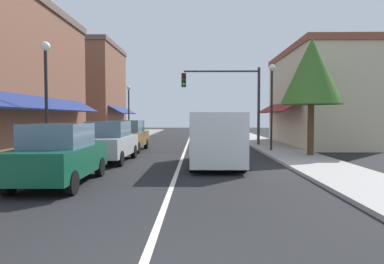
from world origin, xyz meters
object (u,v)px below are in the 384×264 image
Objects in this scene: parked_car_nearest_left at (60,154)px; parked_car_third_left at (128,136)px; van_in_lane at (215,137)px; tree_right_near at (312,72)px; traffic_signal_mast_arm at (231,92)px; street_lamp_left_far at (129,103)px; street_lamp_right_mid at (272,93)px; street_lamp_left_near at (46,83)px; parked_car_second_left at (109,142)px.

parked_car_third_left is (0.02, 9.70, 0.00)m from parked_car_nearest_left.
tree_right_near is (4.74, 2.81, 2.98)m from van_in_lane.
traffic_signal_mast_arm reaches higher than parked_car_third_left.
parked_car_nearest_left is at bearing -144.59° from tree_right_near.
parked_car_nearest_left is at bearing -84.54° from street_lamp_left_far.
street_lamp_right_mid reaches higher than parked_car_nearest_left.
street_lamp_left_near is 0.99× the size of street_lamp_right_mid.
traffic_signal_mast_arm reaches higher than street_lamp_left_near.
parked_car_third_left is 9.67m from street_lamp_left_far.
traffic_signal_mast_arm is 1.09× the size of street_lamp_left_near.
street_lamp_left_near reaches higher than parked_car_third_left.
street_lamp_right_mid is (7.93, 4.11, 2.37)m from parked_car_second_left.
tree_right_near reaches higher than traffic_signal_mast_arm.
traffic_signal_mast_arm is at bearing 53.46° from parked_car_second_left.
van_in_lane is 6.26m from tree_right_near.
parked_car_third_left is at bearing 162.43° from tree_right_near.
street_lamp_left_near is at bearing -103.52° from parked_car_third_left.
parked_car_third_left is at bearing 175.82° from street_lamp_right_mid.
parked_car_second_left is at bearing -82.02° from street_lamp_left_far.
parked_car_nearest_left is 6.11m from van_in_lane.
traffic_signal_mast_arm reaches higher than street_lamp_right_mid.
van_in_lane is 1.07× the size of street_lamp_right_mid.
street_lamp_right_mid reaches higher than street_lamp_left_far.
street_lamp_left_far reaches higher than van_in_lane.
parked_car_second_left is at bearing 47.28° from street_lamp_left_near.
van_in_lane is at bearing -66.57° from street_lamp_left_far.
parked_car_nearest_left is 1.00× the size of parked_car_second_left.
parked_car_second_left is 10.00m from tree_right_near.
van_in_lane is at bearing 8.00° from street_lamp_left_near.
street_lamp_right_mid is (8.08, 9.11, 2.37)m from parked_car_nearest_left.
street_lamp_right_mid is at bearing -63.53° from traffic_signal_mast_arm.
street_lamp_right_mid is at bearing 32.00° from street_lamp_left_near.
parked_car_nearest_left is 9.70m from parked_car_third_left.
parked_car_second_left is 0.85× the size of street_lamp_right_mid.
tree_right_near is at bearing 11.26° from parked_car_second_left.
traffic_signal_mast_arm is 12.67m from street_lamp_left_near.
street_lamp_left_near is 0.83× the size of tree_right_near.
street_lamp_left_near is 11.78m from tree_right_near.
street_lamp_left_near reaches higher than street_lamp_left_far.
tree_right_near reaches higher than parked_car_second_left.
parked_car_nearest_left is at bearing -115.59° from traffic_signal_mast_arm.
parked_car_third_left is 7.46m from traffic_signal_mast_arm.
parked_car_nearest_left is 0.90× the size of street_lamp_left_far.
van_in_lane is 16.49m from street_lamp_left_far.
tree_right_near is at bearing -60.30° from street_lamp_right_mid.
van_in_lane is 6.55m from street_lamp_right_mid.
parked_car_nearest_left is at bearing -131.57° from street_lamp_right_mid.
parked_car_nearest_left and parked_car_second_left have the same top height.
parked_car_second_left is at bearing -169.53° from tree_right_near.
van_in_lane is at bearing -50.19° from parked_car_third_left.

